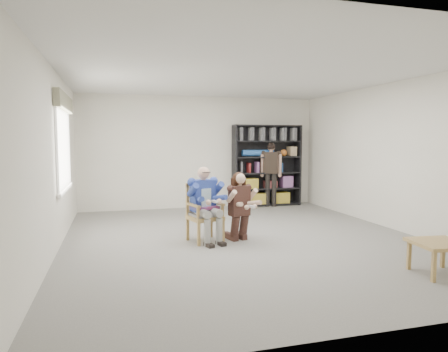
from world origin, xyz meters
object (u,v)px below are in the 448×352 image
object	(u,v)px
seated_man	(205,204)
side_table	(439,258)
kneeling_woman	(240,207)
bookshelf	(267,166)
standing_man	(271,175)
armchair	(205,213)

from	to	relation	value
seated_man	side_table	world-z (taller)	seated_man
kneeling_woman	bookshelf	distance (m)	3.83
bookshelf	kneeling_woman	bearing A→B (deg)	-118.29
seated_man	bookshelf	distance (m)	4.03
standing_man	side_table	size ratio (longest dim) A/B	2.69
armchair	standing_man	bearing A→B (deg)	37.52
standing_man	bookshelf	bearing A→B (deg)	133.35
kneeling_woman	bookshelf	bearing A→B (deg)	47.60
seated_man	side_table	xyz separation A→B (m)	(2.48, -2.43, -0.42)
side_table	seated_man	bearing A→B (deg)	135.56
seated_man	side_table	size ratio (longest dim) A/B	2.08
armchair	bookshelf	xyz separation A→B (m)	(2.38, 3.23, 0.56)
armchair	kneeling_woman	distance (m)	0.60
kneeling_woman	side_table	world-z (taller)	kneeling_woman
bookshelf	side_table	size ratio (longest dim) A/B	3.43
bookshelf	standing_man	distance (m)	0.27
armchair	bookshelf	world-z (taller)	bookshelf
bookshelf	standing_man	size ratio (longest dim) A/B	1.27
bookshelf	standing_man	bearing A→B (deg)	-68.08
bookshelf	armchair	bearing A→B (deg)	-126.43
bookshelf	side_table	world-z (taller)	bookshelf
armchair	standing_man	distance (m)	3.95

